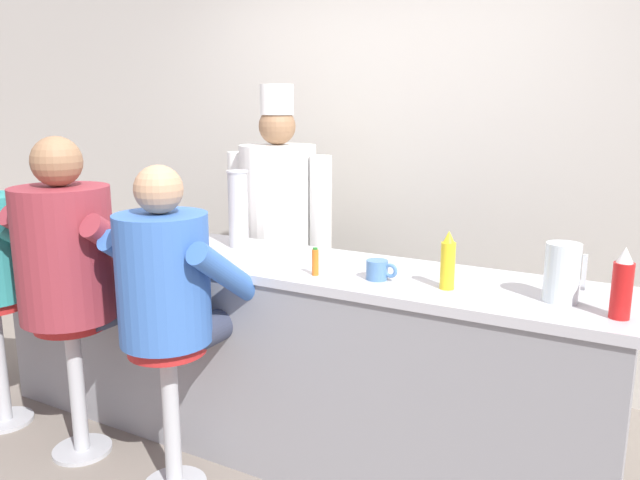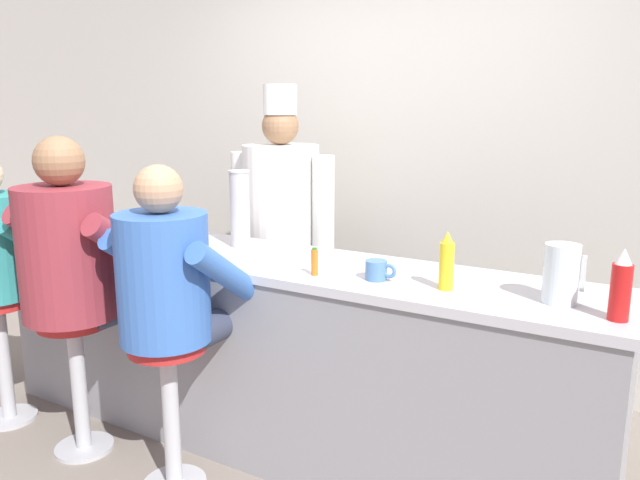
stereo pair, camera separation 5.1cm
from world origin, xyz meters
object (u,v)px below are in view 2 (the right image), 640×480
Objects in this scene: coffee_mug_white at (189,245)px; diner_seated_blue at (169,288)px; hot_sauce_bottle_orange at (315,262)px; diner_seated_maroon at (75,260)px; ketchup_bottle_red at (621,287)px; mustard_bottle_yellow at (447,262)px; cup_stack_steel at (240,209)px; breakfast_plate at (129,234)px; coffee_mug_blue at (377,270)px; cereal_bowl at (82,224)px; cook_in_whites_near at (282,224)px; water_pitcher_clear at (561,274)px.

diner_seated_blue is (0.19, -0.34, -0.09)m from coffee_mug_white.
hot_sauce_bottle_orange is at bearing 32.60° from diner_seated_blue.
ketchup_bottle_red is at bearing 8.84° from diner_seated_maroon.
cup_stack_steel is at bearing 170.01° from mustard_bottle_yellow.
coffee_mug_white is 0.53m from diner_seated_maroon.
mustard_bottle_yellow is at bearing -2.53° from breakfast_plate.
diner_seated_blue is at bearing -167.93° from ketchup_bottle_red.
breakfast_plate is 1.53m from coffee_mug_blue.
mustard_bottle_yellow is 1.15m from diner_seated_blue.
mustard_bottle_yellow is 1.26m from coffee_mug_white.
diner_seated_maroon reaches higher than ketchup_bottle_red.
diner_seated_blue is (0.09, -0.61, -0.24)m from cup_stack_steel.
ketchup_bottle_red is 1.79m from cup_stack_steel.
breakfast_plate reaches higher than cereal_bowl.
ketchup_bottle_red reaches higher than breakfast_plate.
breakfast_plate is 0.43m from cereal_bowl.
ketchup_bottle_red is at bearing -22.91° from cook_in_whites_near.
mustard_bottle_yellow is 0.16× the size of diner_seated_blue.
cereal_bowl is at bearing -147.61° from cook_in_whites_near.
cup_stack_steel is at bearing 171.87° from ketchup_bottle_red.
diner_seated_blue is at bearing -80.04° from cook_in_whites_near.
ketchup_bottle_red is 1.13× the size of water_pitcher_clear.
coffee_mug_blue is at bearing 14.77° from hot_sauce_bottle_orange.
coffee_mug_white is at bearing -14.38° from breakfast_plate.
mustard_bottle_yellow is 1.82m from breakfast_plate.
breakfast_plate is at bearing 176.95° from ketchup_bottle_red.
cup_stack_steel is at bearing 155.01° from hot_sauce_bottle_orange.
breakfast_plate is at bearing -129.73° from cook_in_whites_near.
coffee_mug_blue is 0.87m from diner_seated_blue.
coffee_mug_blue is at bearing 15.98° from diner_seated_maroon.
diner_seated_maroon reaches higher than hot_sauce_bottle_orange.
breakfast_plate is 0.58m from coffee_mug_white.
cup_stack_steel is 0.27× the size of diner_seated_blue.
diner_seated_maroon is (-0.51, -0.61, -0.20)m from cup_stack_steel.
coffee_mug_white reaches higher than cereal_bowl.
coffee_mug_white is (0.99, -0.19, 0.02)m from cereal_bowl.
cereal_bowl is (-0.43, 0.04, 0.01)m from breakfast_plate.
diner_seated_blue is (-0.51, -0.33, -0.11)m from hot_sauce_bottle_orange.
breakfast_plate is (-2.43, 0.13, -0.10)m from ketchup_bottle_red.
cup_stack_steel is 0.58m from cook_in_whites_near.
mustard_bottle_yellow reaches higher than water_pitcher_clear.
ketchup_bottle_red is 2.30m from diner_seated_maroon.
breakfast_plate is 0.19× the size of diner_seated_blue.
cup_stack_steel is (-0.86, 0.21, 0.15)m from coffee_mug_blue.
coffee_mug_white is 0.32m from cup_stack_steel.
mustard_bottle_yellow is 1.65× the size of cereal_bowl.
water_pitcher_clear is 1.57m from cup_stack_steel.
mustard_bottle_yellow is 1.72× the size of coffee_mug_blue.
hot_sauce_bottle_orange is (-1.16, -0.03, -0.06)m from ketchup_bottle_red.
diner_seated_maroon is (0.59, -0.52, -0.03)m from cereal_bowl.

